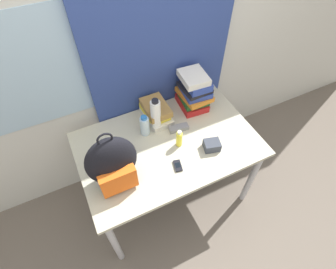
{
  "coord_description": "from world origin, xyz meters",
  "views": [
    {
      "loc": [
        -0.51,
        -0.64,
        2.32
      ],
      "look_at": [
        0.0,
        0.42,
        0.87
      ],
      "focal_mm": 28.0,
      "sensor_mm": 36.0,
      "label": 1
    }
  ],
  "objects_px": {
    "book_stack_center": "(194,91)",
    "backpack": "(112,163)",
    "sports_bottle": "(156,115)",
    "water_bottle": "(145,126)",
    "cell_phone": "(178,166)",
    "sunglasses_case": "(179,128)",
    "camera_pouch": "(212,145)",
    "book_stack_left": "(156,112)",
    "sunscreen_bottle": "(179,139)"
  },
  "relations": [
    {
      "from": "water_bottle",
      "to": "sunglasses_case",
      "type": "distance_m",
      "value": 0.27
    },
    {
      "from": "sports_bottle",
      "to": "cell_phone",
      "type": "bearing_deg",
      "value": -91.59
    },
    {
      "from": "book_stack_center",
      "to": "sports_bottle",
      "type": "bearing_deg",
      "value": -165.06
    },
    {
      "from": "sports_bottle",
      "to": "water_bottle",
      "type": "bearing_deg",
      "value": -174.9
    },
    {
      "from": "book_stack_center",
      "to": "sunscreen_bottle",
      "type": "height_order",
      "value": "book_stack_center"
    },
    {
      "from": "sunglasses_case",
      "to": "camera_pouch",
      "type": "xyz_separation_m",
      "value": [
        0.13,
        -0.26,
        0.02
      ]
    },
    {
      "from": "book_stack_center",
      "to": "water_bottle",
      "type": "distance_m",
      "value": 0.49
    },
    {
      "from": "book_stack_center",
      "to": "sports_bottle",
      "type": "distance_m",
      "value": 0.39
    },
    {
      "from": "book_stack_center",
      "to": "sunglasses_case",
      "type": "bearing_deg",
      "value": -140.34
    },
    {
      "from": "backpack",
      "to": "sports_bottle",
      "type": "distance_m",
      "value": 0.52
    },
    {
      "from": "book_stack_center",
      "to": "camera_pouch",
      "type": "height_order",
      "value": "book_stack_center"
    },
    {
      "from": "water_bottle",
      "to": "sports_bottle",
      "type": "distance_m",
      "value": 0.11
    },
    {
      "from": "water_bottle",
      "to": "camera_pouch",
      "type": "height_order",
      "value": "water_bottle"
    },
    {
      "from": "sports_bottle",
      "to": "camera_pouch",
      "type": "relative_size",
      "value": 2.22
    },
    {
      "from": "book_stack_left",
      "to": "book_stack_center",
      "type": "height_order",
      "value": "book_stack_center"
    },
    {
      "from": "water_bottle",
      "to": "camera_pouch",
      "type": "distance_m",
      "value": 0.51
    },
    {
      "from": "sports_bottle",
      "to": "sunscreen_bottle",
      "type": "height_order",
      "value": "sports_bottle"
    },
    {
      "from": "book_stack_center",
      "to": "cell_phone",
      "type": "distance_m",
      "value": 0.64
    },
    {
      "from": "book_stack_center",
      "to": "camera_pouch",
      "type": "distance_m",
      "value": 0.48
    },
    {
      "from": "book_stack_center",
      "to": "sunscreen_bottle",
      "type": "distance_m",
      "value": 0.44
    },
    {
      "from": "sunglasses_case",
      "to": "cell_phone",
      "type": "bearing_deg",
      "value": -118.43
    },
    {
      "from": "book_stack_left",
      "to": "sunscreen_bottle",
      "type": "distance_m",
      "value": 0.32
    },
    {
      "from": "cell_phone",
      "to": "book_stack_left",
      "type": "bearing_deg",
      "value": 83.73
    },
    {
      "from": "water_bottle",
      "to": "sunglasses_case",
      "type": "bearing_deg",
      "value": -17.89
    },
    {
      "from": "book_stack_center",
      "to": "backpack",
      "type": "bearing_deg",
      "value": -153.65
    },
    {
      "from": "water_bottle",
      "to": "camera_pouch",
      "type": "bearing_deg",
      "value": -42.12
    },
    {
      "from": "backpack",
      "to": "cell_phone",
      "type": "distance_m",
      "value": 0.46
    },
    {
      "from": "book_stack_left",
      "to": "sunglasses_case",
      "type": "height_order",
      "value": "book_stack_left"
    },
    {
      "from": "sports_bottle",
      "to": "sunscreen_bottle",
      "type": "relative_size",
      "value": 2.0
    },
    {
      "from": "backpack",
      "to": "book_stack_center",
      "type": "bearing_deg",
      "value": 26.35
    },
    {
      "from": "water_bottle",
      "to": "book_stack_left",
      "type": "bearing_deg",
      "value": 38.16
    },
    {
      "from": "sunscreen_bottle",
      "to": "water_bottle",
      "type": "bearing_deg",
      "value": 130.69
    },
    {
      "from": "book_stack_center",
      "to": "cell_phone",
      "type": "bearing_deg",
      "value": -128.67
    },
    {
      "from": "sunglasses_case",
      "to": "book_stack_center",
      "type": "bearing_deg",
      "value": 39.66
    },
    {
      "from": "backpack",
      "to": "sunscreen_bottle",
      "type": "height_order",
      "value": "backpack"
    },
    {
      "from": "camera_pouch",
      "to": "cell_phone",
      "type": "bearing_deg",
      "value": -173.56
    },
    {
      "from": "cell_phone",
      "to": "sunglasses_case",
      "type": "bearing_deg",
      "value": 61.57
    },
    {
      "from": "backpack",
      "to": "book_stack_left",
      "type": "bearing_deg",
      "value": 40.42
    },
    {
      "from": "sunscreen_bottle",
      "to": "camera_pouch",
      "type": "height_order",
      "value": "sunscreen_bottle"
    },
    {
      "from": "book_stack_left",
      "to": "cell_phone",
      "type": "distance_m",
      "value": 0.49
    },
    {
      "from": "backpack",
      "to": "sunscreen_bottle",
      "type": "xyz_separation_m",
      "value": [
        0.51,
        0.08,
        -0.13
      ]
    },
    {
      "from": "camera_pouch",
      "to": "water_bottle",
      "type": "bearing_deg",
      "value": 137.88
    },
    {
      "from": "sunglasses_case",
      "to": "sports_bottle",
      "type": "bearing_deg",
      "value": 149.53
    },
    {
      "from": "book_stack_left",
      "to": "water_bottle",
      "type": "bearing_deg",
      "value": -141.84
    },
    {
      "from": "water_bottle",
      "to": "sunglasses_case",
      "type": "height_order",
      "value": "water_bottle"
    },
    {
      "from": "cell_phone",
      "to": "camera_pouch",
      "type": "bearing_deg",
      "value": 6.44
    },
    {
      "from": "sunscreen_bottle",
      "to": "camera_pouch",
      "type": "xyz_separation_m",
      "value": [
        0.2,
        -0.13,
        -0.03
      ]
    },
    {
      "from": "backpack",
      "to": "sports_bottle",
      "type": "bearing_deg",
      "value": 34.97
    },
    {
      "from": "backpack",
      "to": "camera_pouch",
      "type": "distance_m",
      "value": 0.73
    },
    {
      "from": "cell_phone",
      "to": "camera_pouch",
      "type": "height_order",
      "value": "camera_pouch"
    }
  ]
}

